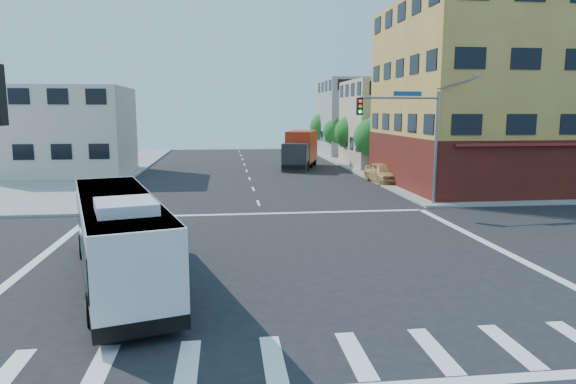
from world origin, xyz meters
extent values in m
plane|color=black|center=(0.00, 0.00, 0.00)|extent=(120.00, 120.00, 0.00)
cube|color=gray|center=(35.00, 35.00, 0.07)|extent=(50.00, 50.00, 0.15)
cube|color=gold|center=(20.00, 18.50, 7.00)|extent=(18.00, 15.00, 14.00)
cube|color=#591814|center=(20.00, 18.50, 2.00)|extent=(18.09, 15.08, 4.00)
cube|color=maroon|center=(20.00, 11.40, 3.60)|extent=(16.00, 1.60, 0.51)
cube|color=#B8A88C|center=(17.00, 34.00, 4.50)|extent=(12.00, 10.00, 9.00)
cube|color=#999994|center=(17.00, 48.00, 5.00)|extent=(12.00, 10.00, 10.00)
cube|color=beige|center=(-17.00, 30.00, 4.00)|extent=(12.00, 10.00, 8.00)
cylinder|color=slate|center=(10.80, 10.80, 3.50)|extent=(0.18, 0.18, 7.00)
cylinder|color=slate|center=(8.30, 10.55, 6.60)|extent=(5.01, 0.62, 0.12)
cube|color=black|center=(5.80, 10.30, 6.10)|extent=(0.32, 0.30, 1.00)
sphere|color=#FF0C0C|center=(5.80, 10.13, 6.40)|extent=(0.20, 0.20, 0.20)
sphere|color=yellow|center=(5.80, 10.13, 6.10)|extent=(0.20, 0.20, 0.20)
sphere|color=#19FF33|center=(5.80, 10.13, 5.80)|extent=(0.20, 0.20, 0.20)
cube|color=navy|center=(8.80, 10.60, 6.85)|extent=(1.80, 0.22, 0.28)
cube|color=gray|center=(13.30, 11.05, 8.00)|extent=(0.50, 0.22, 0.14)
cylinder|color=#3B2215|center=(11.80, 28.00, 0.96)|extent=(0.28, 0.28, 1.92)
sphere|color=#1A5C1B|center=(11.80, 28.00, 3.37)|extent=(3.60, 3.60, 3.60)
sphere|color=#1A5C1B|center=(12.20, 27.70, 4.27)|extent=(2.52, 2.52, 2.52)
cylinder|color=#3B2215|center=(11.80, 36.00, 1.00)|extent=(0.28, 0.28, 1.99)
sphere|color=#1A5C1B|center=(11.80, 36.00, 3.51)|extent=(3.80, 3.80, 3.80)
sphere|color=#1A5C1B|center=(12.20, 35.70, 4.46)|extent=(2.66, 2.66, 2.66)
cylinder|color=#3B2215|center=(11.80, 44.00, 0.94)|extent=(0.28, 0.28, 1.89)
sphere|color=#1A5C1B|center=(11.80, 44.00, 3.25)|extent=(3.40, 3.40, 3.40)
sphere|color=#1A5C1B|center=(12.20, 43.70, 4.10)|extent=(2.38, 2.38, 2.38)
cylinder|color=#3B2215|center=(11.80, 52.00, 1.01)|extent=(0.28, 0.28, 2.03)
sphere|color=#1A5C1B|center=(11.80, 52.00, 3.63)|extent=(4.00, 4.00, 4.00)
sphere|color=#1A5C1B|center=(12.20, 51.70, 4.63)|extent=(2.80, 2.80, 2.80)
cube|color=black|center=(-5.71, -1.71, 0.51)|extent=(5.42, 11.34, 0.42)
cube|color=white|center=(-5.71, -1.71, 1.64)|extent=(5.40, 11.31, 2.64)
cube|color=black|center=(-5.71, -1.71, 1.80)|extent=(5.35, 11.01, 1.16)
cube|color=black|center=(-7.26, 3.56, 1.71)|extent=(2.10, 0.67, 1.25)
cube|color=#E5590C|center=(-7.27, 3.59, 2.64)|extent=(1.71, 0.54, 0.26)
cube|color=white|center=(-5.71, -1.71, 2.90)|extent=(5.29, 11.09, 0.11)
cube|color=white|center=(-4.92, -4.37, 3.13)|extent=(2.16, 2.42, 0.33)
cube|color=#146D42|center=(-6.72, -2.49, 0.97)|extent=(1.46, 4.89, 0.26)
cube|color=#146D42|center=(-4.43, -1.82, 0.97)|extent=(1.46, 4.89, 0.26)
cylinder|color=black|center=(-7.77, 1.38, 0.48)|extent=(0.54, 1.00, 0.96)
cylinder|color=#99999E|center=(-7.89, 1.35, 0.48)|extent=(0.17, 0.47, 0.48)
cylinder|color=black|center=(-5.65, 2.01, 0.48)|extent=(0.54, 1.00, 0.96)
cylinder|color=#99999E|center=(-5.52, 2.05, 0.48)|extent=(0.17, 0.47, 0.48)
cylinder|color=black|center=(-5.76, -5.43, 0.48)|extent=(0.54, 1.00, 0.96)
cylinder|color=#99999E|center=(-5.89, -5.47, 0.48)|extent=(0.17, 0.47, 0.48)
cylinder|color=black|center=(-3.64, -4.81, 0.48)|extent=(0.54, 1.00, 0.96)
cylinder|color=#99999E|center=(-3.52, -4.77, 0.48)|extent=(0.17, 0.47, 0.48)
cube|color=black|center=(4.74, 29.95, 1.37)|extent=(3.00, 2.93, 2.74)
cube|color=black|center=(4.45, 28.99, 1.79)|extent=(2.14, 0.73, 1.05)
cube|color=#B1270F|center=(5.92, 33.76, 2.21)|extent=(4.15, 6.37, 3.16)
cube|color=black|center=(5.55, 32.56, 0.58)|extent=(4.70, 8.72, 0.32)
cylinder|color=black|center=(3.75, 30.47, 0.53)|extent=(0.59, 1.09, 1.05)
cylinder|color=black|center=(5.86, 29.82, 0.53)|extent=(0.59, 1.09, 1.05)
cylinder|color=black|center=(4.65, 33.39, 0.53)|extent=(0.59, 1.09, 1.05)
cylinder|color=black|center=(6.76, 32.73, 0.53)|extent=(0.59, 1.09, 1.05)
cylinder|color=black|center=(5.43, 35.90, 0.53)|extent=(0.59, 1.09, 1.05)
cylinder|color=black|center=(7.54, 35.25, 0.53)|extent=(0.59, 1.09, 1.05)
imported|color=tan|center=(10.77, 21.18, 0.83)|extent=(2.21, 4.95, 1.65)
camera|label=1|loc=(-2.04, -19.35, 5.84)|focal=32.00mm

